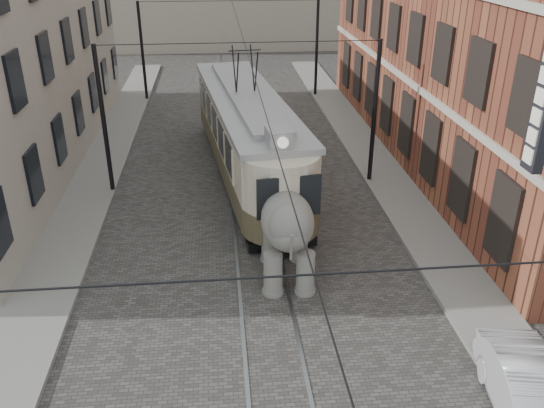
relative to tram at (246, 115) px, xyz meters
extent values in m
plane|color=#474441|center=(-0.03, -7.31, -2.73)|extent=(120.00, 120.00, 0.00)
cube|color=slate|center=(5.97, -7.31, -2.66)|extent=(2.00, 60.00, 0.15)
cube|color=slate|center=(-6.53, -7.31, -2.66)|extent=(2.00, 60.00, 0.15)
cube|color=brown|center=(10.97, 1.69, 3.27)|extent=(8.00, 26.00, 12.00)
imported|color=#B2B1B6|center=(5.34, -14.62, -2.05)|extent=(2.04, 4.33, 1.37)
camera|label=1|loc=(-1.16, -23.12, 7.04)|focal=37.39mm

